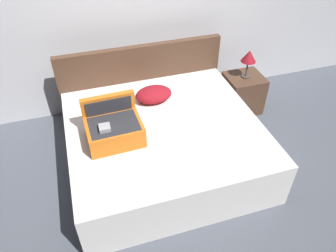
% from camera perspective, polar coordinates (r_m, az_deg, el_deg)
% --- Properties ---
extents(ground_plane, '(12.00, 12.00, 0.00)m').
position_cam_1_polar(ground_plane, '(3.27, 1.43, -11.07)').
color(ground_plane, '#4C515B').
extents(back_wall, '(8.00, 0.10, 2.60)m').
position_cam_1_polar(back_wall, '(3.86, -6.55, 20.95)').
color(back_wall, silver).
rests_on(back_wall, ground).
extents(bed, '(1.87, 1.74, 0.50)m').
position_cam_1_polar(bed, '(3.35, -0.66, -3.25)').
color(bed, silver).
rests_on(bed, ground).
extents(headboard, '(1.91, 0.08, 0.92)m').
position_cam_1_polar(headboard, '(3.92, -4.57, 7.76)').
color(headboard, '#4C3323').
rests_on(headboard, ground).
extents(hard_case_large, '(0.51, 0.44, 0.37)m').
position_cam_1_polar(hard_case_large, '(3.00, -9.51, -0.36)').
color(hard_case_large, '#D16619').
rests_on(hard_case_large, bed).
extents(pillow_near_headboard, '(0.40, 0.29, 0.15)m').
position_cam_1_polar(pillow_near_headboard, '(3.48, -2.53, 5.56)').
color(pillow_near_headboard, maroon).
rests_on(pillow_near_headboard, bed).
extents(nightstand, '(0.44, 0.40, 0.48)m').
position_cam_1_polar(nightstand, '(4.20, 12.93, 5.63)').
color(nightstand, '#4C3323').
rests_on(nightstand, ground).
extents(table_lamp, '(0.18, 0.18, 0.35)m').
position_cam_1_polar(table_lamp, '(3.95, 14.01, 11.67)').
color(table_lamp, '#3F3833').
rests_on(table_lamp, nightstand).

